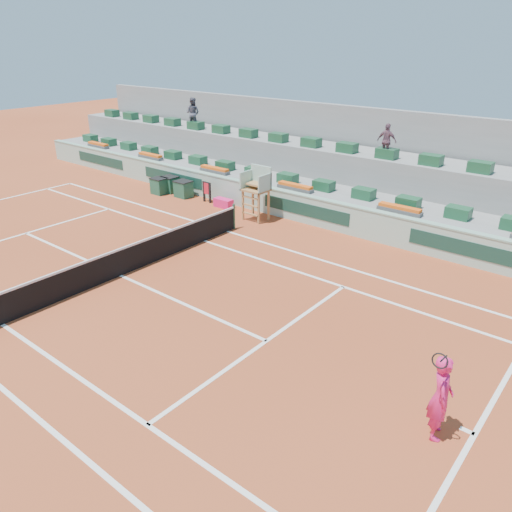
% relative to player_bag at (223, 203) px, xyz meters
% --- Properties ---
extents(ground, '(90.00, 90.00, 0.00)m').
position_rel_player_bag_xyz_m(ground, '(2.32, -7.79, -0.21)').
color(ground, '#963B1D').
rests_on(ground, ground).
extents(seating_tier_lower, '(36.00, 4.00, 1.20)m').
position_rel_player_bag_xyz_m(seating_tier_lower, '(2.32, 2.91, 0.39)').
color(seating_tier_lower, gray).
rests_on(seating_tier_lower, ground).
extents(seating_tier_upper, '(36.00, 2.40, 2.60)m').
position_rel_player_bag_xyz_m(seating_tier_upper, '(2.32, 4.51, 1.09)').
color(seating_tier_upper, gray).
rests_on(seating_tier_upper, ground).
extents(stadium_back_wall, '(36.00, 0.40, 4.40)m').
position_rel_player_bag_xyz_m(stadium_back_wall, '(2.32, 6.11, 1.99)').
color(stadium_back_wall, gray).
rests_on(stadium_back_wall, ground).
extents(player_bag, '(0.96, 0.43, 0.43)m').
position_rel_player_bag_xyz_m(player_bag, '(0.00, 0.00, 0.00)').
color(player_bag, '#EC1E6C').
rests_on(player_bag, ground).
extents(spectator_left, '(1.02, 0.91, 1.75)m').
position_rel_player_bag_xyz_m(spectator_left, '(-5.95, 3.98, 3.26)').
color(spectator_left, '#4B4A57').
rests_on(spectator_left, seating_tier_upper).
extents(spectator_mid, '(0.89, 0.38, 1.52)m').
position_rel_player_bag_xyz_m(spectator_mid, '(6.28, 3.85, 3.15)').
color(spectator_mid, '#764E5F').
rests_on(spectator_mid, seating_tier_upper).
extents(court_lines, '(23.89, 11.09, 0.01)m').
position_rel_player_bag_xyz_m(court_lines, '(2.32, -7.79, -0.21)').
color(court_lines, white).
rests_on(court_lines, ground).
extents(tennis_net, '(0.10, 11.97, 1.10)m').
position_rel_player_bag_xyz_m(tennis_net, '(2.32, -7.79, 0.31)').
color(tennis_net, black).
rests_on(tennis_net, ground).
extents(advertising_hoarding, '(36.00, 0.34, 1.26)m').
position_rel_player_bag_xyz_m(advertising_hoarding, '(2.34, 0.71, 0.42)').
color(advertising_hoarding, '#99C0AF').
rests_on(advertising_hoarding, ground).
extents(umpire_chair, '(1.10, 0.90, 2.40)m').
position_rel_player_bag_xyz_m(umpire_chair, '(2.32, -0.29, 1.33)').
color(umpire_chair, '#A2703D').
rests_on(umpire_chair, ground).
extents(seat_row_lower, '(32.90, 0.60, 0.44)m').
position_rel_player_bag_xyz_m(seat_row_lower, '(2.32, 2.01, 1.21)').
color(seat_row_lower, '#184A2C').
rests_on(seat_row_lower, seating_tier_lower).
extents(seat_row_upper, '(32.90, 0.60, 0.44)m').
position_rel_player_bag_xyz_m(seat_row_upper, '(2.32, 3.91, 2.61)').
color(seat_row_upper, '#184A2C').
rests_on(seat_row_upper, seating_tier_upper).
extents(flower_planters, '(26.80, 0.36, 0.28)m').
position_rel_player_bag_xyz_m(flower_planters, '(0.82, 1.21, 1.12)').
color(flower_planters, '#515151').
rests_on(flower_planters, seating_tier_lower).
extents(drink_cooler_a, '(0.83, 0.72, 0.84)m').
position_rel_player_bag_xyz_m(drink_cooler_a, '(-2.74, -0.03, 0.21)').
color(drink_cooler_a, '#194D36').
rests_on(drink_cooler_a, ground).
extents(drink_cooler_b, '(0.82, 0.71, 0.84)m').
position_rel_player_bag_xyz_m(drink_cooler_b, '(-3.95, 0.14, 0.21)').
color(drink_cooler_b, '#194D36').
rests_on(drink_cooler_b, ground).
extents(drink_cooler_c, '(0.79, 0.68, 0.84)m').
position_rel_player_bag_xyz_m(drink_cooler_c, '(-4.14, -0.43, 0.21)').
color(drink_cooler_c, '#194D36').
rests_on(drink_cooler_c, ground).
extents(towel_rack, '(0.53, 0.09, 1.03)m').
position_rel_player_bag_xyz_m(towel_rack, '(-1.19, 0.10, 0.39)').
color(towel_rack, black).
rests_on(towel_rack, ground).
extents(tennis_player, '(0.69, 0.97, 2.28)m').
position_rel_player_bag_xyz_m(tennis_player, '(13.54, -8.30, 0.74)').
color(tennis_player, '#EC1E6C').
rests_on(tennis_player, ground).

